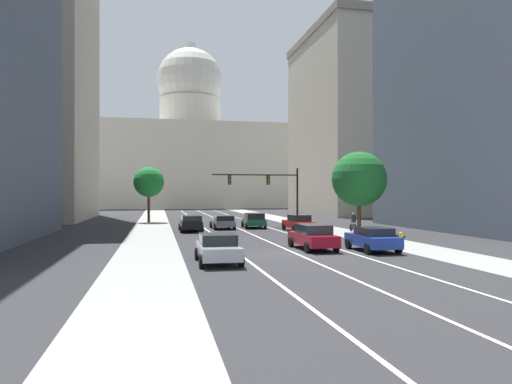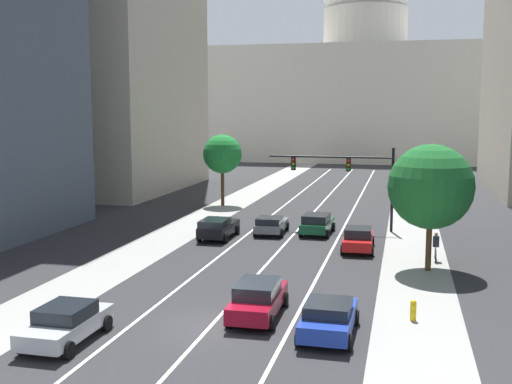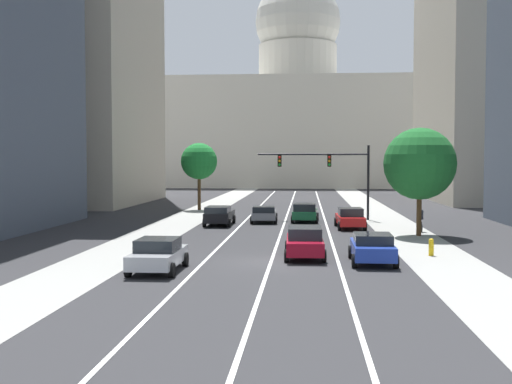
{
  "view_description": "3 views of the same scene",
  "coord_description": "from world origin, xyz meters",
  "px_view_note": "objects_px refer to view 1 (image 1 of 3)",
  "views": [
    {
      "loc": [
        -7.77,
        -26.63,
        3.49
      ],
      "look_at": [
        1.33,
        17.6,
        3.59
      ],
      "focal_mm": 33.57,
      "sensor_mm": 36.0,
      "label": 1
    },
    {
      "loc": [
        7.54,
        -23.62,
        8.81
      ],
      "look_at": [
        -2.65,
        19.05,
        3.04
      ],
      "focal_mm": 43.77,
      "sensor_mm": 36.0,
      "label": 2
    },
    {
      "loc": [
        1.67,
        -30.55,
        4.92
      ],
      "look_at": [
        -2.31,
        20.06,
        2.37
      ],
      "focal_mm": 44.77,
      "sensor_mm": 36.0,
      "label": 3
    }
  ],
  "objects_px": {
    "car_black": "(191,223)",
    "car_blue": "(373,239)",
    "car_red": "(298,223)",
    "traffic_signal_mast": "(269,185)",
    "car_green": "(254,220)",
    "street_tree_mid_left": "(149,182)",
    "car_gray": "(223,222)",
    "street_tree_near_right": "(359,179)",
    "fire_hydrant": "(401,238)",
    "capitol_building": "(190,153)",
    "car_silver": "(218,248)",
    "car_crimson": "(313,236)",
    "cyclist": "(353,222)"
  },
  "relations": [
    {
      "from": "car_black",
      "to": "car_blue",
      "type": "distance_m",
      "value": 19.46
    },
    {
      "from": "car_red",
      "to": "traffic_signal_mast",
      "type": "height_order",
      "value": "traffic_signal_mast"
    },
    {
      "from": "car_green",
      "to": "traffic_signal_mast",
      "type": "distance_m",
      "value": 4.64
    },
    {
      "from": "traffic_signal_mast",
      "to": "street_tree_mid_left",
      "type": "height_order",
      "value": "street_tree_mid_left"
    },
    {
      "from": "car_gray",
      "to": "car_blue",
      "type": "distance_m",
      "value": 20.38
    },
    {
      "from": "car_blue",
      "to": "street_tree_near_right",
      "type": "height_order",
      "value": "street_tree_near_right"
    },
    {
      "from": "fire_hydrant",
      "to": "street_tree_near_right",
      "type": "bearing_deg",
      "value": 84.2
    },
    {
      "from": "fire_hydrant",
      "to": "car_red",
      "type": "bearing_deg",
      "value": 104.17
    },
    {
      "from": "capitol_building",
      "to": "car_silver",
      "type": "xyz_separation_m",
      "value": [
        -4.84,
        -94.6,
        -12.53
      ]
    },
    {
      "from": "car_black",
      "to": "car_crimson",
      "type": "relative_size",
      "value": 0.94
    },
    {
      "from": "car_red",
      "to": "capitol_building",
      "type": "bearing_deg",
      "value": 1.55
    },
    {
      "from": "car_gray",
      "to": "traffic_signal_mast",
      "type": "xyz_separation_m",
      "value": [
        5.31,
        2.85,
        3.61
      ]
    },
    {
      "from": "car_red",
      "to": "street_tree_mid_left",
      "type": "distance_m",
      "value": 21.46
    },
    {
      "from": "car_gray",
      "to": "car_silver",
      "type": "xyz_separation_m",
      "value": [
        -3.23,
        -22.32,
        0.06
      ]
    },
    {
      "from": "fire_hydrant",
      "to": "traffic_signal_mast",
      "type": "bearing_deg",
      "value": 102.62
    },
    {
      "from": "car_red",
      "to": "fire_hydrant",
      "type": "xyz_separation_m",
      "value": [
        3.25,
        -12.88,
        -0.3
      ]
    },
    {
      "from": "traffic_signal_mast",
      "to": "cyclist",
      "type": "distance_m",
      "value": 10.81
    },
    {
      "from": "traffic_signal_mast",
      "to": "cyclist",
      "type": "relative_size",
      "value": 5.34
    },
    {
      "from": "car_black",
      "to": "traffic_signal_mast",
      "type": "relative_size",
      "value": 0.49
    },
    {
      "from": "car_gray",
      "to": "traffic_signal_mast",
      "type": "relative_size",
      "value": 0.45
    },
    {
      "from": "capitol_building",
      "to": "car_crimson",
      "type": "relative_size",
      "value": 10.97
    },
    {
      "from": "car_silver",
      "to": "car_gray",
      "type": "bearing_deg",
      "value": -7.83
    },
    {
      "from": "car_green",
      "to": "street_tree_near_right",
      "type": "bearing_deg",
      "value": -137.21
    },
    {
      "from": "car_blue",
      "to": "car_silver",
      "type": "relative_size",
      "value": 0.99
    },
    {
      "from": "capitol_building",
      "to": "car_green",
      "type": "xyz_separation_m",
      "value": [
        1.61,
        -71.61,
        -12.49
      ]
    },
    {
      "from": "cyclist",
      "to": "street_tree_mid_left",
      "type": "distance_m",
      "value": 25.83
    },
    {
      "from": "traffic_signal_mast",
      "to": "car_gray",
      "type": "bearing_deg",
      "value": -151.8
    },
    {
      "from": "traffic_signal_mast",
      "to": "fire_hydrant",
      "type": "bearing_deg",
      "value": -77.38
    },
    {
      "from": "car_silver",
      "to": "traffic_signal_mast",
      "type": "distance_m",
      "value": 26.81
    },
    {
      "from": "car_black",
      "to": "cyclist",
      "type": "height_order",
      "value": "cyclist"
    },
    {
      "from": "car_crimson",
      "to": "traffic_signal_mast",
      "type": "bearing_deg",
      "value": -6.92
    },
    {
      "from": "car_gray",
      "to": "cyclist",
      "type": "distance_m",
      "value": 12.43
    },
    {
      "from": "car_red",
      "to": "car_blue",
      "type": "xyz_separation_m",
      "value": [
        -0.0,
        -15.47,
        -0.01
      ]
    },
    {
      "from": "capitol_building",
      "to": "street_tree_near_right",
      "type": "relative_size",
      "value": 7.47
    },
    {
      "from": "car_silver",
      "to": "street_tree_near_right",
      "type": "relative_size",
      "value": 0.61
    },
    {
      "from": "traffic_signal_mast",
      "to": "street_tree_mid_left",
      "type": "xyz_separation_m",
      "value": [
        -12.52,
        9.34,
        0.47
      ]
    },
    {
      "from": "car_black",
      "to": "street_tree_near_right",
      "type": "distance_m",
      "value": 15.39
    },
    {
      "from": "cyclist",
      "to": "car_red",
      "type": "bearing_deg",
      "value": 69.82
    },
    {
      "from": "fire_hydrant",
      "to": "street_tree_near_right",
      "type": "height_order",
      "value": "street_tree_near_right"
    },
    {
      "from": "car_green",
      "to": "traffic_signal_mast",
      "type": "relative_size",
      "value": 0.46
    },
    {
      "from": "cyclist",
      "to": "fire_hydrant",
      "type": "bearing_deg",
      "value": 173.29
    },
    {
      "from": "capitol_building",
      "to": "car_red",
      "type": "distance_m",
      "value": 77.32
    },
    {
      "from": "traffic_signal_mast",
      "to": "car_green",
      "type": "bearing_deg",
      "value": -134.07
    },
    {
      "from": "capitol_building",
      "to": "fire_hydrant",
      "type": "xyz_separation_m",
      "value": [
        8.09,
        -89.03,
        -12.82
      ]
    },
    {
      "from": "capitol_building",
      "to": "car_crimson",
      "type": "xyz_separation_m",
      "value": [
        1.61,
        -90.03,
        -12.47
      ]
    },
    {
      "from": "car_silver",
      "to": "cyclist",
      "type": "bearing_deg",
      "value": -40.19
    },
    {
      "from": "traffic_signal_mast",
      "to": "fire_hydrant",
      "type": "distance_m",
      "value": 20.44
    },
    {
      "from": "car_black",
      "to": "car_crimson",
      "type": "xyz_separation_m",
      "value": [
        6.45,
        -15.3,
        0.02
      ]
    },
    {
      "from": "capitol_building",
      "to": "street_tree_mid_left",
      "type": "bearing_deg",
      "value": -98.35
    },
    {
      "from": "car_gray",
      "to": "street_tree_mid_left",
      "type": "distance_m",
      "value": 14.74
    }
  ]
}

